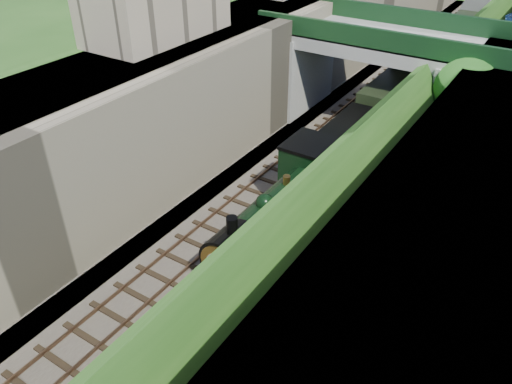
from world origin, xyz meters
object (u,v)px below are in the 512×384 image
road_bridge (396,71)px  tender (350,151)px  tree (469,92)px  locomotive (284,212)px

road_bridge → tender: size_ratio=2.67×
tree → locomotive: (-4.71, -11.68, -2.75)m
tree → tender: 7.08m
tree → locomotive: size_ratio=0.65×
tender → locomotive: bearing=-90.0°
road_bridge → locomotive: size_ratio=1.56×
tree → tender: size_ratio=1.10×
tree → road_bridge: bearing=151.2°
road_bridge → locomotive: bearing=-89.0°
road_bridge → locomotive: road_bridge is taller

